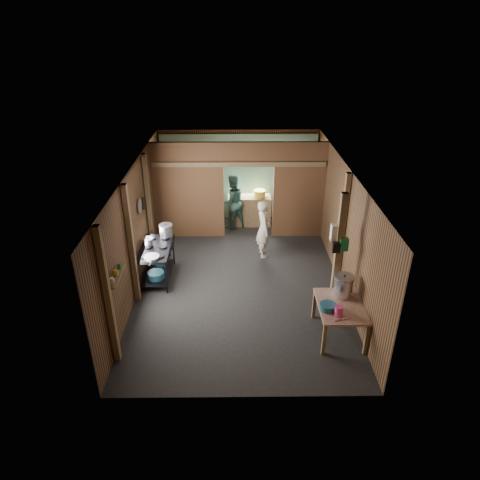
{
  "coord_description": "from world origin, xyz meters",
  "views": [
    {
      "loc": [
        -0.09,
        -8.45,
        5.38
      ],
      "look_at": [
        0.0,
        -0.2,
        1.1
      ],
      "focal_mm": 32.39,
      "sensor_mm": 36.0,
      "label": 1
    }
  ],
  "objects_px": {
    "prep_table": "(339,320)",
    "stock_pot": "(343,286)",
    "stove_pot_large": "(166,231)",
    "yellow_tub": "(259,193)",
    "pink_bucket": "(339,311)",
    "cook": "(264,229)",
    "gas_range": "(157,263)"
  },
  "relations": [
    {
      "from": "yellow_tub",
      "to": "cook",
      "type": "distance_m",
      "value": 1.87
    },
    {
      "from": "prep_table",
      "to": "cook",
      "type": "xyz_separation_m",
      "value": [
        -1.24,
        3.08,
        0.39
      ]
    },
    {
      "from": "pink_bucket",
      "to": "cook",
      "type": "bearing_deg",
      "value": 108.46
    },
    {
      "from": "prep_table",
      "to": "yellow_tub",
      "type": "bearing_deg",
      "value": 104.17
    },
    {
      "from": "stove_pot_large",
      "to": "yellow_tub",
      "type": "xyz_separation_m",
      "value": [
        2.29,
        2.36,
        0.0
      ]
    },
    {
      "from": "gas_range",
      "to": "stove_pot_large",
      "type": "bearing_deg",
      "value": 72.7
    },
    {
      "from": "pink_bucket",
      "to": "cook",
      "type": "distance_m",
      "value": 3.56
    },
    {
      "from": "prep_table",
      "to": "cook",
      "type": "height_order",
      "value": "cook"
    },
    {
      "from": "yellow_tub",
      "to": "stove_pot_large",
      "type": "bearing_deg",
      "value": -134.13
    },
    {
      "from": "yellow_tub",
      "to": "cook",
      "type": "relative_size",
      "value": 0.23
    },
    {
      "from": "stove_pot_large",
      "to": "yellow_tub",
      "type": "distance_m",
      "value": 3.29
    },
    {
      "from": "prep_table",
      "to": "stock_pot",
      "type": "distance_m",
      "value": 0.63
    },
    {
      "from": "gas_range",
      "to": "cook",
      "type": "height_order",
      "value": "cook"
    },
    {
      "from": "yellow_tub",
      "to": "cook",
      "type": "xyz_separation_m",
      "value": [
        0.01,
        -1.86,
        -0.21
      ]
    },
    {
      "from": "prep_table",
      "to": "pink_bucket",
      "type": "xyz_separation_m",
      "value": [
        -0.11,
        -0.29,
        0.43
      ]
    },
    {
      "from": "stove_pot_large",
      "to": "yellow_tub",
      "type": "bearing_deg",
      "value": 45.87
    },
    {
      "from": "gas_range",
      "to": "pink_bucket",
      "type": "relative_size",
      "value": 7.3
    },
    {
      "from": "prep_table",
      "to": "stove_pot_large",
      "type": "relative_size",
      "value": 3.59
    },
    {
      "from": "prep_table",
      "to": "stock_pot",
      "type": "xyz_separation_m",
      "value": [
        0.09,
        0.32,
        0.54
      ]
    },
    {
      "from": "prep_table",
      "to": "cook",
      "type": "distance_m",
      "value": 3.34
    },
    {
      "from": "stock_pot",
      "to": "cook",
      "type": "relative_size",
      "value": 0.3
    },
    {
      "from": "stock_pot",
      "to": "yellow_tub",
      "type": "bearing_deg",
      "value": 106.14
    },
    {
      "from": "stove_pot_large",
      "to": "pink_bucket",
      "type": "distance_m",
      "value": 4.48
    },
    {
      "from": "stove_pot_large",
      "to": "stock_pot",
      "type": "relative_size",
      "value": 0.72
    },
    {
      "from": "gas_range",
      "to": "yellow_tub",
      "type": "xyz_separation_m",
      "value": [
        2.46,
        2.91,
        0.54
      ]
    },
    {
      "from": "stove_pot_large",
      "to": "pink_bucket",
      "type": "xyz_separation_m",
      "value": [
        3.43,
        -2.87,
        -0.17
      ]
    },
    {
      "from": "prep_table",
      "to": "stock_pot",
      "type": "relative_size",
      "value": 2.58
    },
    {
      "from": "prep_table",
      "to": "yellow_tub",
      "type": "distance_m",
      "value": 5.13
    },
    {
      "from": "yellow_tub",
      "to": "prep_table",
      "type": "bearing_deg",
      "value": -75.83
    },
    {
      "from": "prep_table",
      "to": "stock_pot",
      "type": "height_order",
      "value": "stock_pot"
    },
    {
      "from": "gas_range",
      "to": "prep_table",
      "type": "height_order",
      "value": "gas_range"
    },
    {
      "from": "stove_pot_large",
      "to": "stock_pot",
      "type": "distance_m",
      "value": 4.28
    }
  ]
}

